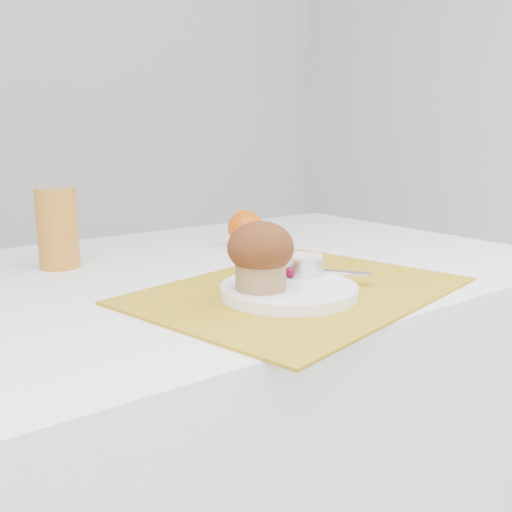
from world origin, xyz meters
TOP-DOWN VIEW (x-y plane):
  - table at (0.00, 0.05)m, footprint 1.20×0.80m
  - placemat at (-0.01, -0.17)m, footprint 0.55×0.45m
  - plate at (-0.04, -0.19)m, footprint 0.24×0.24m
  - ramekin at (0.02, -0.15)m, footprint 0.08×0.08m
  - cream at (0.02, -0.15)m, footprint 0.07×0.07m
  - raspberry_near at (-0.04, -0.15)m, footprint 0.02×0.02m
  - raspberry_far at (-0.01, -0.15)m, footprint 0.02×0.02m
  - butter_knife at (0.03, -0.15)m, footprint 0.12×0.16m
  - orange at (0.14, 0.17)m, footprint 0.08×0.08m
  - juice_glass at (-0.25, 0.21)m, footprint 0.09×0.09m
  - muffin at (-0.09, -0.18)m, footprint 0.09×0.09m

SIDE VIEW (x-z plane):
  - table at x=0.00m, z-range 0.00..0.75m
  - placemat at x=-0.01m, z-range 0.75..0.75m
  - plate at x=-0.04m, z-range 0.75..0.77m
  - butter_knife at x=0.03m, z-range 0.77..0.78m
  - raspberry_near at x=-0.04m, z-range 0.77..0.79m
  - raspberry_far at x=-0.01m, z-range 0.77..0.79m
  - ramekin at x=0.02m, z-range 0.77..0.80m
  - orange at x=0.14m, z-range 0.75..0.83m
  - cream at x=0.02m, z-range 0.79..0.80m
  - muffin at x=-0.09m, z-range 0.77..0.87m
  - juice_glass at x=-0.25m, z-range 0.75..0.89m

